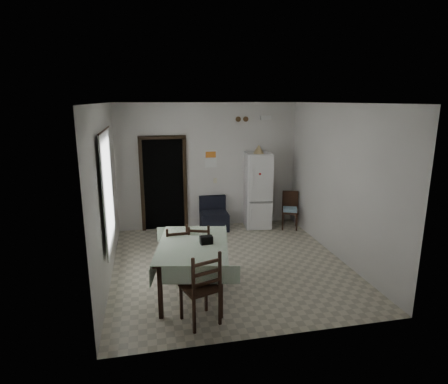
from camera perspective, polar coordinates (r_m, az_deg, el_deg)
name	(u,v)px	position (r m, az deg, el deg)	size (l,w,h in m)	color
ground	(230,264)	(7.05, 0.85, -10.88)	(4.50, 4.50, 0.00)	#B9B197
ceiling	(230,103)	(6.41, 0.95, 13.40)	(4.20, 4.50, 0.02)	white
wall_back	(209,166)	(8.74, -2.37, 3.97)	(4.20, 0.02, 2.90)	silver
wall_front	(272,230)	(4.50, 7.28, -5.76)	(4.20, 0.02, 2.90)	silver
wall_left	(106,194)	(6.46, -17.59, -0.24)	(0.02, 4.50, 2.90)	silver
wall_right	(339,182)	(7.33, 17.14, 1.41)	(0.02, 4.50, 2.90)	silver
doorway	(163,183)	(8.91, -9.24, 1.43)	(1.06, 0.52, 2.22)	black
window_recess	(101,191)	(6.25, -18.27, 0.19)	(0.10, 1.20, 1.60)	silver
curtain	(108,190)	(6.24, -17.27, 0.24)	(0.02, 1.45, 1.85)	beige
curtain_rod	(104,130)	(6.09, -17.82, 8.96)	(0.02, 0.02, 1.60)	black
calendar	(211,159)	(8.71, -2.05, 5.07)	(0.28, 0.02, 0.40)	white
calendar_image	(211,155)	(8.69, -2.04, 5.71)	(0.24, 0.01, 0.14)	orange
light_switch	(215,181)	(8.82, -1.38, 1.75)	(0.08, 0.02, 0.12)	beige
vent_left	(238,119)	(8.75, 2.18, 11.03)	(0.12, 0.12, 0.03)	#533A21
vent_right	(246,119)	(8.80, 3.34, 11.03)	(0.12, 0.12, 0.03)	#533A21
emergency_light	(266,118)	(8.91, 6.36, 11.20)	(0.25, 0.07, 0.09)	white
fridge	(257,190)	(8.80, 5.12, 0.24)	(0.57, 0.57, 1.77)	white
tan_cone	(259,149)	(8.54, 5.31, 6.53)	(0.24, 0.24, 0.20)	tan
navy_seat	(214,214)	(8.70, -1.51, -3.34)	(0.63, 0.61, 0.76)	black
corner_chair	(290,211)	(8.89, 10.03, -2.81)	(0.37, 0.37, 0.86)	black
dining_table	(194,269)	(5.92, -4.65, -11.55)	(1.04, 1.59, 0.83)	#B1C6A9
black_bag	(206,240)	(5.71, -2.71, -7.31)	(0.19, 0.11, 0.12)	black
dining_chair_far_left	(177,252)	(6.39, -7.12, -9.03)	(0.41, 0.41, 0.95)	black
dining_chair_far_right	(200,249)	(6.43, -3.64, -8.69)	(0.42, 0.42, 0.98)	black
dining_chair_near_head	(200,286)	(5.17, -3.67, -14.17)	(0.45, 0.45, 1.05)	black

